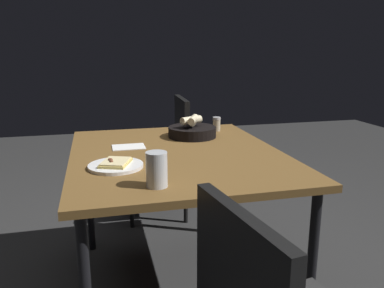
% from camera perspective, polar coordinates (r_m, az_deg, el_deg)
% --- Properties ---
extents(ground, '(8.00, 8.00, 0.00)m').
position_cam_1_polar(ground, '(2.15, -2.10, -20.48)').
color(ground, '#2D2D2D').
extents(dining_table, '(0.98, 1.18, 0.74)m').
position_cam_1_polar(dining_table, '(1.85, -2.29, -2.91)').
color(dining_table, brown).
rests_on(dining_table, ground).
extents(pizza_plate, '(0.23, 0.23, 0.04)m').
position_cam_1_polar(pizza_plate, '(1.63, -11.18, -3.05)').
color(pizza_plate, white).
rests_on(pizza_plate, dining_table).
extents(bread_basket, '(0.26, 0.26, 0.12)m').
position_cam_1_polar(bread_basket, '(2.14, 0.07, 2.01)').
color(bread_basket, black).
rests_on(bread_basket, dining_table).
extents(beer_glass, '(0.08, 0.08, 0.13)m').
position_cam_1_polar(beer_glass, '(1.38, -5.22, -4.00)').
color(beer_glass, silver).
rests_on(beer_glass, dining_table).
extents(pepper_shaker, '(0.05, 0.05, 0.08)m').
position_cam_1_polar(pepper_shaker, '(2.30, 3.64, 2.85)').
color(pepper_shaker, '#BFB299').
rests_on(pepper_shaker, dining_table).
extents(napkin, '(0.16, 0.12, 0.00)m').
position_cam_1_polar(napkin, '(1.95, -9.33, -0.43)').
color(napkin, white).
rests_on(napkin, dining_table).
extents(chair_far, '(0.46, 0.46, 0.87)m').
position_cam_1_polar(chair_far, '(2.82, -3.88, -0.64)').
color(chair_far, '#262626').
rests_on(chair_far, ground).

